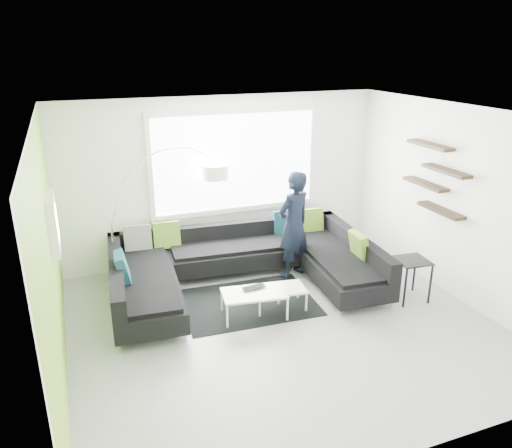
{
  "coord_description": "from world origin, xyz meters",
  "views": [
    {
      "loc": [
        -2.43,
        -5.36,
        3.59
      ],
      "look_at": [
        -0.03,
        0.9,
        1.14
      ],
      "focal_mm": 35.0,
      "sensor_mm": 36.0,
      "label": 1
    }
  ],
  "objects_px": {
    "sectional_sofa": "(244,268)",
    "person": "(294,225)",
    "laptop": "(255,289)",
    "coffee_table": "(267,300)",
    "side_table": "(410,279)",
    "arc_lamp": "(111,223)"
  },
  "relations": [
    {
      "from": "coffee_table",
      "to": "arc_lamp",
      "type": "xyz_separation_m",
      "value": [
        -1.89,
        1.55,
        0.87
      ]
    },
    {
      "from": "side_table",
      "to": "arc_lamp",
      "type": "bearing_deg",
      "value": 154.01
    },
    {
      "from": "coffee_table",
      "to": "arc_lamp",
      "type": "bearing_deg",
      "value": 148.63
    },
    {
      "from": "side_table",
      "to": "person",
      "type": "height_order",
      "value": "person"
    },
    {
      "from": "sectional_sofa",
      "to": "arc_lamp",
      "type": "height_order",
      "value": "arc_lamp"
    },
    {
      "from": "arc_lamp",
      "to": "side_table",
      "type": "relative_size",
      "value": 3.34
    },
    {
      "from": "side_table",
      "to": "coffee_table",
      "type": "bearing_deg",
      "value": 169.41
    },
    {
      "from": "sectional_sofa",
      "to": "arc_lamp",
      "type": "xyz_separation_m",
      "value": [
        -1.81,
        0.83,
        0.68
      ]
    },
    {
      "from": "person",
      "to": "arc_lamp",
      "type": "bearing_deg",
      "value": -33.17
    },
    {
      "from": "coffee_table",
      "to": "person",
      "type": "distance_m",
      "value": 1.45
    },
    {
      "from": "arc_lamp",
      "to": "laptop",
      "type": "distance_m",
      "value": 2.4
    },
    {
      "from": "sectional_sofa",
      "to": "coffee_table",
      "type": "xyz_separation_m",
      "value": [
        0.08,
        -0.73,
        -0.19
      ]
    },
    {
      "from": "person",
      "to": "laptop",
      "type": "xyz_separation_m",
      "value": [
        -1.01,
        -0.95,
        -0.49
      ]
    },
    {
      "from": "laptop",
      "to": "coffee_table",
      "type": "bearing_deg",
      "value": -11.5
    },
    {
      "from": "arc_lamp",
      "to": "laptop",
      "type": "height_order",
      "value": "arc_lamp"
    },
    {
      "from": "person",
      "to": "laptop",
      "type": "relative_size",
      "value": 4.9
    },
    {
      "from": "coffee_table",
      "to": "laptop",
      "type": "distance_m",
      "value": 0.26
    },
    {
      "from": "laptop",
      "to": "side_table",
      "type": "bearing_deg",
      "value": -16.33
    },
    {
      "from": "laptop",
      "to": "arc_lamp",
      "type": "bearing_deg",
      "value": 132.04
    },
    {
      "from": "sectional_sofa",
      "to": "person",
      "type": "bearing_deg",
      "value": 18.83
    },
    {
      "from": "arc_lamp",
      "to": "coffee_table",
      "type": "bearing_deg",
      "value": -43.23
    },
    {
      "from": "side_table",
      "to": "laptop",
      "type": "height_order",
      "value": "side_table"
    }
  ]
}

